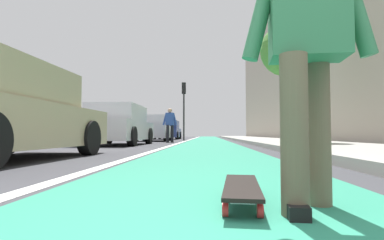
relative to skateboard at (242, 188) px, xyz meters
The scene contains 13 objects.
ground_plane 8.70m from the skateboard, ahead, with size 80.00×80.00×0.00m, color #38383D.
bike_lane_paint 22.70m from the skateboard, ahead, with size 56.00×2.34×0.00m, color #288466.
lane_stripe_white 18.76m from the skateboard, ahead, with size 52.00×0.16×0.01m, color silver.
sidewalk_curb 16.97m from the skateboard, 10.29° to the right, with size 52.00×3.20×0.14m, color #9E9B93.
building_facade 22.07m from the skateboard, 15.24° to the right, with size 40.00×1.20×10.54m, color gray.
skateboard is the anchor object (origin of this frame).
skater_person 0.92m from the skateboard, 113.28° to the right, with size 0.45×0.72×1.64m.
parked_car_mid 10.34m from the skateboard, 20.44° to the left, with size 4.45×2.01×1.50m.
parked_car_far 16.57m from the skateboard, 11.78° to the left, with size 4.11×1.94×1.50m.
parked_car_end 23.07m from the skateboard, ahead, with size 4.42×1.97×1.46m.
traffic_light 20.18m from the skateboard, ahead, with size 0.33×0.28×4.09m.
street_tree_mid 10.11m from the skateboard, 15.96° to the right, with size 1.88×1.88×4.36m.
pedestrian_distant 13.69m from the skateboard, ahead, with size 0.48×0.75×1.71m.
Camera 1 is at (-0.54, 0.00, 0.41)m, focal length 28.70 mm.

